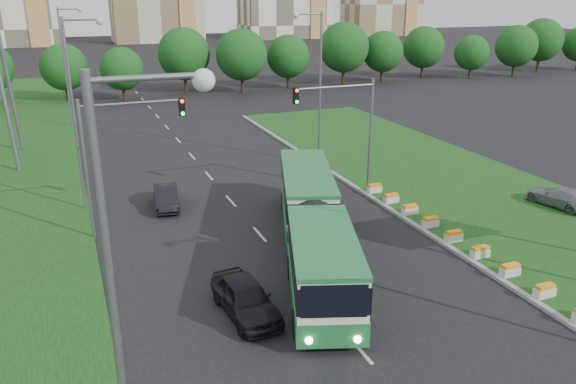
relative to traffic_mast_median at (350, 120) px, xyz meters
name	(u,v)px	position (x,y,z in m)	size (l,w,h in m)	color
ground	(354,270)	(-4.78, -10.00, -5.35)	(360.00, 360.00, 0.00)	black
grass_median	(463,189)	(8.22, -2.00, -5.27)	(14.00, 60.00, 0.15)	#143F12
median_kerb	(378,202)	(1.27, -2.00, -5.26)	(0.30, 60.00, 0.18)	gray
left_verge	(1,171)	(-22.78, 15.00, -5.30)	(12.00, 110.00, 0.10)	#143F12
lane_markings	(203,169)	(-7.78, 10.00, -5.35)	(0.20, 100.00, 0.01)	#B1B2AA
flower_planters	(454,236)	(1.92, -9.20, -4.90)	(1.10, 18.10, 0.60)	silver
traffic_mast_median	(350,120)	(0.00, 0.00, 0.00)	(5.76, 0.32, 8.00)	slate
traffic_mast_left	(114,145)	(-15.16, -1.00, 0.00)	(5.76, 0.32, 8.00)	slate
street_lamps	(237,119)	(-7.78, 0.00, 0.65)	(36.00, 60.00, 12.00)	slate
tree_line	(233,60)	(5.22, 45.00, -0.85)	(120.00, 8.00, 9.00)	#164C14
articulated_bus	(308,224)	(-6.31, -7.59, -3.53)	(2.82, 18.08, 2.98)	silver
car_left_near	(245,298)	(-11.16, -11.95, -4.54)	(1.90, 4.73, 1.61)	black
car_left_far	(166,197)	(-12.02, 2.49, -4.65)	(1.48, 4.25, 1.40)	black
car_median	(560,197)	(11.76, -7.24, -4.56)	(1.80, 4.44, 1.29)	gray
pedestrian	(323,313)	(-8.52, -14.26, -4.58)	(0.56, 0.37, 1.55)	gray
shopping_trolley	(321,319)	(-8.46, -13.93, -5.09)	(0.31, 0.33, 0.53)	orange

